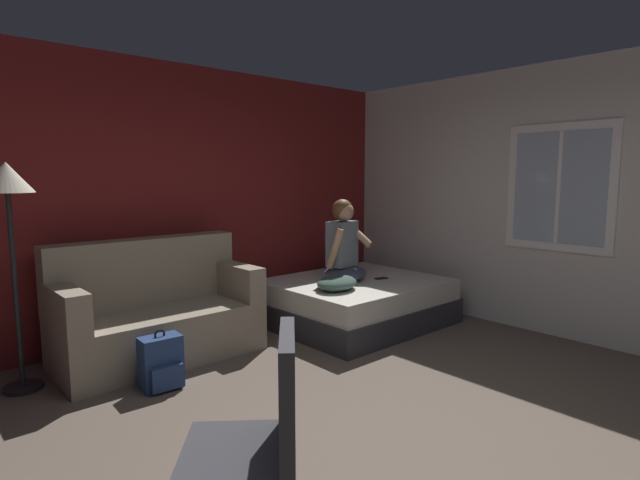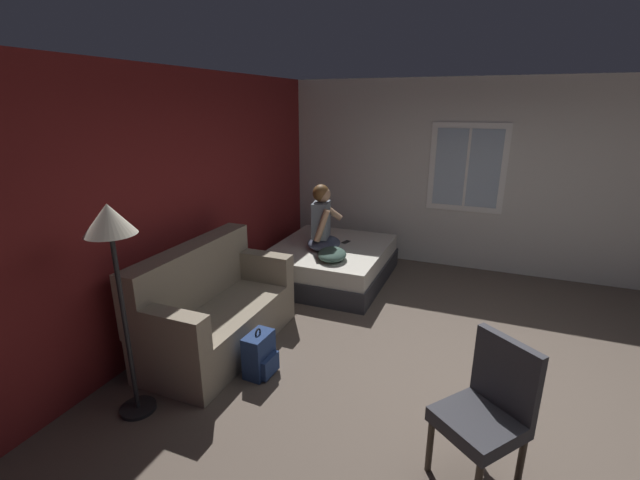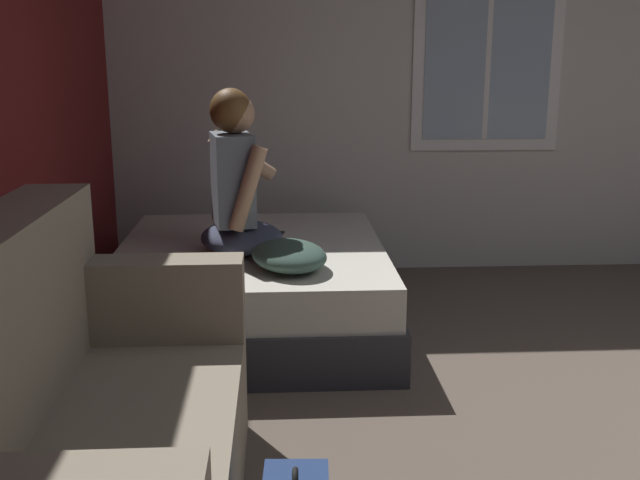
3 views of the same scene
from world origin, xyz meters
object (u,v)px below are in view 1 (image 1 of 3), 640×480
at_px(bed, 357,302).
at_px(person_seated, 344,248).
at_px(throw_pillow, 337,283).
at_px(side_chair, 256,440).
at_px(cell_phone, 381,278).
at_px(couch, 156,313).
at_px(backpack, 161,363).
at_px(floor_lamp, 8,200).

xyz_separation_m(bed, person_seated, (-0.14, 0.06, 0.60)).
distance_m(bed, person_seated, 0.62).
distance_m(person_seated, throw_pillow, 0.53).
bearing_deg(side_chair, throw_pillow, 39.95).
height_order(bed, cell_phone, cell_phone).
xyz_separation_m(bed, throw_pillow, (-0.49, -0.21, 0.31)).
relative_size(bed, couch, 1.05).
relative_size(throw_pillow, cell_phone, 3.33).
relative_size(couch, side_chair, 1.74).
distance_m(person_seated, backpack, 2.29).
xyz_separation_m(backpack, cell_phone, (2.56, 0.06, 0.29)).
bearing_deg(bed, throw_pillow, -157.30).
bearing_deg(bed, couch, 167.38).
height_order(side_chair, floor_lamp, floor_lamp).
distance_m(person_seated, floor_lamp, 3.06).
height_order(side_chair, cell_phone, side_chair).
xyz_separation_m(bed, side_chair, (-2.75, -2.10, 0.30)).
height_order(person_seated, throw_pillow, person_seated).
xyz_separation_m(bed, cell_phone, (0.24, -0.14, 0.25)).
height_order(person_seated, floor_lamp, floor_lamp).
bearing_deg(throw_pillow, side_chair, -140.05).
xyz_separation_m(side_chair, person_seated, (2.61, 2.16, 0.30)).
bearing_deg(bed, cell_phone, -30.95).
relative_size(side_chair, throw_pillow, 2.04).
distance_m(side_chair, backpack, 1.98).
height_order(couch, floor_lamp, floor_lamp).
bearing_deg(couch, throw_pillow, -23.09).
relative_size(backpack, throw_pillow, 0.95).
relative_size(couch, cell_phone, 11.81).
bearing_deg(throw_pillow, couch, 156.91).
xyz_separation_m(person_seated, throw_pillow, (-0.35, -0.27, -0.29)).
bearing_deg(backpack, side_chair, -102.87).
distance_m(throw_pillow, cell_phone, 0.74).
bearing_deg(side_chair, person_seated, 39.59).
bearing_deg(cell_phone, side_chair, -42.03).
height_order(couch, person_seated, person_seated).
bearing_deg(side_chair, cell_phone, 33.20).
bearing_deg(person_seated, floor_lamp, 172.17).
distance_m(couch, person_seated, 2.01).
bearing_deg(backpack, bed, 4.99).
distance_m(bed, cell_phone, 0.37).
distance_m(person_seated, cell_phone, 0.55).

